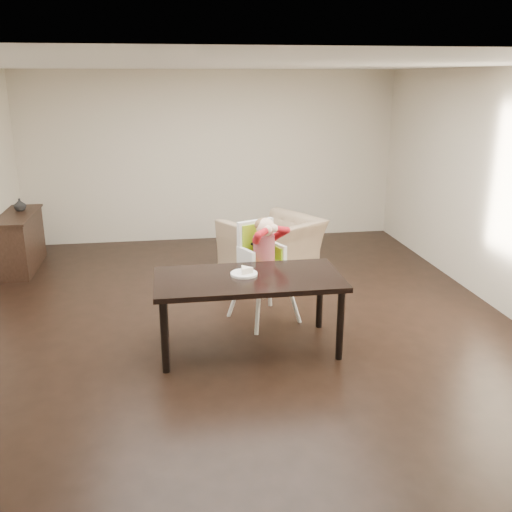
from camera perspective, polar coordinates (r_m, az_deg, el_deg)
The scene contains 8 objects.
ground at distance 6.32m, azimuth -1.57°, elevation -6.65°, with size 7.00×7.00×0.00m, color black.
room_walls at distance 5.82m, azimuth -1.73°, elevation 10.26°, with size 6.02×7.02×2.71m.
dining_table at distance 5.51m, azimuth -0.75°, elevation -2.87°, with size 1.80×0.90×0.75m.
high_chair at distance 6.14m, azimuth 0.68°, elevation 0.78°, with size 0.64×0.64×1.16m.
plate at distance 5.52m, azimuth -1.15°, elevation -1.65°, with size 0.27×0.27×0.08m.
armchair at distance 7.71m, azimuth 1.63°, elevation 1.88°, with size 1.17×0.76×1.02m, color #9C8263.
sideboard at distance 8.58m, azimuth -22.48°, elevation 1.35°, with size 0.44×1.26×0.79m.
vase at distance 8.66m, azimuth -22.55°, elevation 4.74°, with size 0.17×0.17×0.17m, color #99999E.
Camera 1 is at (-0.73, -5.72, 2.59)m, focal length 40.00 mm.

